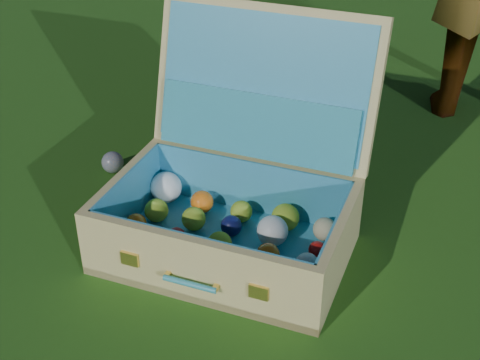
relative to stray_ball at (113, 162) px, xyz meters
name	(u,v)px	position (x,y,z in m)	size (l,w,h in m)	color
ground	(287,233)	(0.61, -0.07, -0.03)	(60.00, 60.00, 0.00)	#215114
stray_ball	(113,162)	(0.00, 0.00, 0.00)	(0.07, 0.07, 0.07)	#3C659D
suitcase	(237,184)	(0.49, -0.13, 0.13)	(0.65, 0.61, 0.57)	#DBC276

